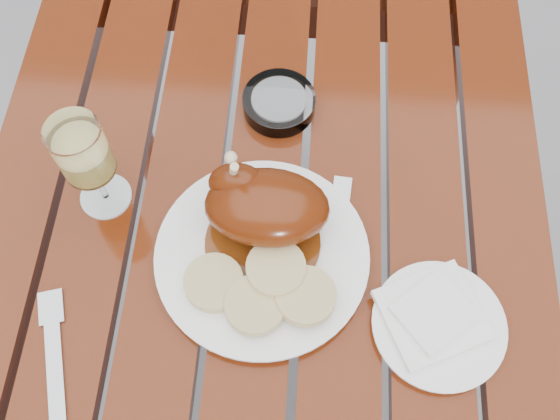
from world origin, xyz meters
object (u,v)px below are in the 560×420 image
(ashtray, at_px, (279,103))
(table, at_px, (262,350))
(dinner_plate, at_px, (262,256))
(side_plate, at_px, (438,326))
(wine_glass, at_px, (90,167))

(ashtray, bearing_deg, table, -92.75)
(dinner_plate, distance_m, ashtray, 0.25)
(dinner_plate, bearing_deg, ashtray, 88.65)
(dinner_plate, xyz_separation_m, side_plate, (0.23, -0.08, -0.00))
(side_plate, distance_m, ashtray, 0.40)
(table, relative_size, side_plate, 7.01)
(dinner_plate, relative_size, ashtray, 2.61)
(dinner_plate, relative_size, side_plate, 1.67)
(wine_glass, xyz_separation_m, side_plate, (0.46, -0.16, -0.08))
(wine_glass, bearing_deg, table, -27.05)
(dinner_plate, bearing_deg, table, -102.87)
(side_plate, bearing_deg, table, 169.30)
(table, bearing_deg, ashtray, 87.25)
(wine_glass, relative_size, side_plate, 0.99)
(table, relative_size, ashtray, 10.94)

